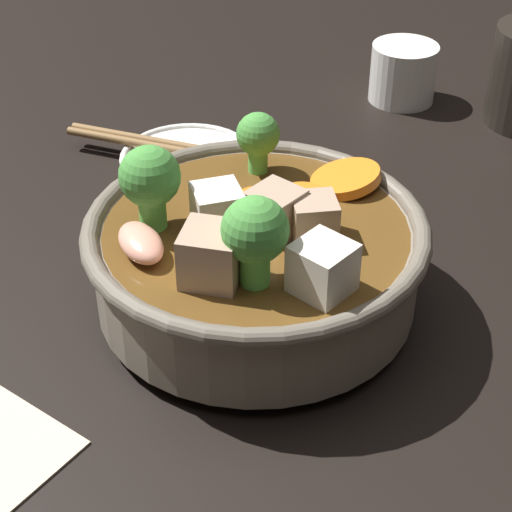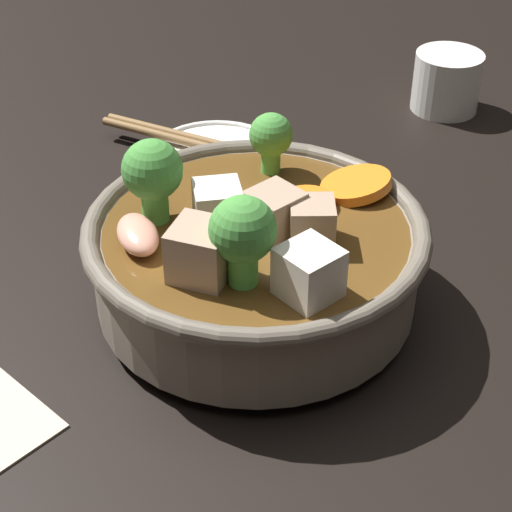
{
  "view_description": "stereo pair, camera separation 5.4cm",
  "coord_description": "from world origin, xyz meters",
  "px_view_note": "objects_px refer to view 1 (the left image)",
  "views": [
    {
      "loc": [
        0.11,
        -0.43,
        0.36
      ],
      "look_at": [
        0.0,
        0.0,
        0.04
      ],
      "focal_mm": 60.0,
      "sensor_mm": 36.0,
      "label": 1
    },
    {
      "loc": [
        0.16,
        -0.41,
        0.36
      ],
      "look_at": [
        0.0,
        0.0,
        0.04
      ],
      "focal_mm": 60.0,
      "sensor_mm": 36.0,
      "label": 2
    }
  ],
  "objects_px": {
    "tea_cup": "(403,72)",
    "chopsticks_pair": "(187,150)",
    "stirfry_bowl": "(255,252)",
    "side_saucer": "(188,160)"
  },
  "relations": [
    {
      "from": "side_saucer",
      "to": "chopsticks_pair",
      "type": "bearing_deg",
      "value": -63.43
    },
    {
      "from": "stirfry_bowl",
      "to": "tea_cup",
      "type": "relative_size",
      "value": 3.5
    },
    {
      "from": "side_saucer",
      "to": "tea_cup",
      "type": "relative_size",
      "value": 1.82
    },
    {
      "from": "stirfry_bowl",
      "to": "chopsticks_pair",
      "type": "distance_m",
      "value": 0.2
    },
    {
      "from": "tea_cup",
      "to": "chopsticks_pair",
      "type": "bearing_deg",
      "value": -132.06
    },
    {
      "from": "stirfry_bowl",
      "to": "tea_cup",
      "type": "xyz_separation_m",
      "value": [
        0.06,
        0.34,
        -0.02
      ]
    },
    {
      "from": "stirfry_bowl",
      "to": "tea_cup",
      "type": "distance_m",
      "value": 0.35
    },
    {
      "from": "stirfry_bowl",
      "to": "chopsticks_pair",
      "type": "height_order",
      "value": "stirfry_bowl"
    },
    {
      "from": "stirfry_bowl",
      "to": "tea_cup",
      "type": "height_order",
      "value": "stirfry_bowl"
    },
    {
      "from": "side_saucer",
      "to": "chopsticks_pair",
      "type": "height_order",
      "value": "chopsticks_pair"
    }
  ]
}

